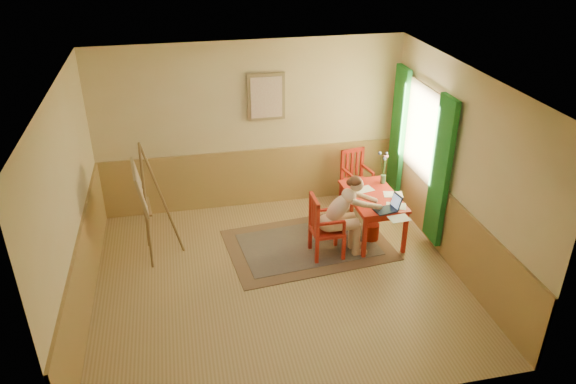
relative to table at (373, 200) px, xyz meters
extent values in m
cube|color=tan|center=(-1.62, -0.81, -0.64)|extent=(5.00, 4.50, 0.02)
cube|color=white|center=(-1.62, -0.81, 2.18)|extent=(5.00, 4.50, 0.02)
cube|color=#D9BF84|center=(-1.62, 1.45, 0.77)|extent=(5.00, 0.02, 2.80)
cube|color=#D9BF84|center=(-1.62, -3.07, 0.77)|extent=(5.00, 0.02, 2.80)
cube|color=#D9BF84|center=(-4.13, -0.81, 0.77)|extent=(0.02, 4.50, 2.80)
cube|color=#D9BF84|center=(0.89, -0.81, 0.77)|extent=(0.02, 4.50, 2.80)
cube|color=tan|center=(-1.62, 1.42, -0.13)|extent=(5.00, 0.04, 1.00)
cube|color=tan|center=(-4.10, -0.81, -0.13)|extent=(0.04, 4.50, 1.00)
cube|color=tan|center=(0.86, -0.81, -0.13)|extent=(0.04, 4.50, 1.00)
cube|color=white|center=(0.85, 0.29, 0.92)|extent=(0.02, 1.00, 1.30)
cube|color=#8F7950|center=(0.83, 0.29, 0.92)|extent=(0.03, 1.12, 1.42)
cube|color=#1F801F|center=(0.78, -0.49, 0.62)|extent=(0.08, 0.45, 2.20)
cube|color=#1F801F|center=(0.78, 1.07, 0.62)|extent=(0.08, 0.45, 2.20)
cube|color=#8F7950|center=(-1.37, 1.40, 1.27)|extent=(0.60, 0.04, 0.76)
cube|color=beige|center=(-1.37, 1.38, 1.27)|extent=(0.50, 0.02, 0.66)
cube|color=#8C7251|center=(-1.01, -0.07, -0.62)|extent=(2.55, 1.84, 0.01)
cube|color=black|center=(-1.01, -0.07, -0.62)|extent=(2.11, 1.40, 0.01)
cube|color=red|center=(0.00, 0.00, 0.07)|extent=(0.74, 1.21, 0.04)
cube|color=red|center=(0.00, 0.00, 0.00)|extent=(0.64, 1.11, 0.10)
cube|color=red|center=(-0.30, -0.56, -0.29)|extent=(0.06, 0.06, 0.68)
cube|color=red|center=(0.32, -0.55, -0.29)|extent=(0.06, 0.06, 0.68)
cube|color=red|center=(-0.32, 0.55, -0.29)|extent=(0.06, 0.06, 0.68)
cube|color=red|center=(0.30, 0.56, -0.29)|extent=(0.06, 0.06, 0.68)
cube|color=red|center=(-0.81, -0.37, -0.21)|extent=(0.45, 0.43, 0.04)
cube|color=red|center=(-1.01, -0.56, -0.43)|extent=(0.05, 0.05, 0.39)
cube|color=red|center=(-0.61, -0.56, -0.43)|extent=(0.05, 0.05, 0.39)
cube|color=red|center=(-1.01, -0.18, -0.43)|extent=(0.05, 0.05, 0.39)
cube|color=red|center=(-0.61, -0.18, -0.43)|extent=(0.05, 0.05, 0.39)
cube|color=red|center=(-1.01, -0.56, 0.08)|extent=(0.05, 0.05, 0.54)
cube|color=red|center=(-1.01, -0.18, 0.08)|extent=(0.05, 0.05, 0.54)
cube|color=red|center=(-1.01, -0.37, 0.32)|extent=(0.05, 0.43, 0.06)
cube|color=red|center=(-1.01, -0.47, 0.06)|extent=(0.03, 0.04, 0.44)
cube|color=red|center=(-1.01, -0.37, 0.06)|extent=(0.03, 0.04, 0.44)
cube|color=red|center=(-1.01, -0.27, 0.06)|extent=(0.03, 0.04, 0.44)
cube|color=red|center=(-0.81, -0.56, 0.02)|extent=(0.40, 0.04, 0.03)
cube|color=red|center=(-0.62, -0.56, -0.08)|extent=(0.04, 0.04, 0.21)
cube|color=red|center=(-0.81, -0.18, 0.02)|extent=(0.40, 0.04, 0.03)
cube|color=red|center=(-0.62, -0.18, -0.08)|extent=(0.04, 0.04, 0.21)
cube|color=red|center=(0.10, 1.00, -0.22)|extent=(0.50, 0.52, 0.04)
cube|color=red|center=(-0.13, 1.16, -0.43)|extent=(0.06, 0.06, 0.39)
cube|color=red|center=(-0.05, 0.77, -0.43)|extent=(0.06, 0.06, 0.39)
cube|color=red|center=(0.24, 1.23, -0.43)|extent=(0.06, 0.06, 0.39)
cube|color=red|center=(0.32, 0.84, -0.43)|extent=(0.06, 0.06, 0.39)
cube|color=red|center=(-0.13, 1.16, 0.07)|extent=(0.06, 0.06, 0.53)
cube|color=red|center=(0.24, 1.23, 0.07)|extent=(0.06, 0.06, 0.53)
cube|color=red|center=(0.06, 1.19, 0.31)|extent=(0.43, 0.13, 0.06)
cube|color=red|center=(-0.04, 1.18, 0.06)|extent=(0.05, 0.04, 0.44)
cube|color=red|center=(0.06, 1.19, 0.06)|extent=(0.05, 0.04, 0.44)
cube|color=red|center=(0.15, 1.21, 0.06)|extent=(0.05, 0.04, 0.44)
cube|color=red|center=(-0.09, 0.96, 0.02)|extent=(0.11, 0.40, 0.03)
cube|color=red|center=(-0.05, 0.78, -0.09)|extent=(0.05, 0.05, 0.21)
cube|color=red|center=(0.28, 1.03, 0.02)|extent=(0.11, 0.40, 0.03)
cube|color=red|center=(0.32, 0.85, -0.09)|extent=(0.05, 0.05, 0.21)
ellipsoid|color=beige|center=(-0.81, -0.39, -0.08)|extent=(0.29, 0.36, 0.23)
cylinder|color=beige|center=(-0.60, -0.48, -0.09)|extent=(0.44, 0.16, 0.16)
cylinder|color=beige|center=(-0.60, -0.30, -0.09)|extent=(0.44, 0.16, 0.16)
cylinder|color=beige|center=(-0.39, -0.47, -0.35)|extent=(0.12, 0.12, 0.50)
cylinder|color=beige|center=(-0.39, -0.30, -0.35)|extent=(0.12, 0.12, 0.50)
cube|color=beige|center=(-0.33, -0.47, -0.59)|extent=(0.21, 0.09, 0.07)
cube|color=beige|center=(-0.33, -0.29, -0.59)|extent=(0.21, 0.09, 0.07)
ellipsoid|color=beige|center=(-0.66, -0.39, 0.15)|extent=(0.49, 0.29, 0.52)
ellipsoid|color=beige|center=(-0.52, -0.39, 0.34)|extent=(0.20, 0.30, 0.18)
sphere|color=beige|center=(-0.41, -0.38, 0.50)|extent=(0.20, 0.20, 0.20)
ellipsoid|color=#59321C|center=(-0.43, -0.38, 0.56)|extent=(0.19, 0.20, 0.14)
sphere|color=#59321C|center=(-0.51, -0.39, 0.54)|extent=(0.11, 0.11, 0.10)
cylinder|color=beige|center=(-0.42, -0.53, 0.28)|extent=(0.23, 0.11, 0.15)
cylinder|color=beige|center=(-0.20, -0.51, 0.20)|extent=(0.30, 0.14, 0.17)
sphere|color=beige|center=(-0.33, -0.54, 0.25)|extent=(0.09, 0.09, 0.09)
sphere|color=beige|center=(-0.07, -0.48, 0.15)|extent=(0.07, 0.07, 0.07)
cylinder|color=beige|center=(-0.42, -0.24, 0.28)|extent=(0.23, 0.11, 0.15)
cylinder|color=beige|center=(-0.20, -0.26, 0.20)|extent=(0.30, 0.14, 0.17)
sphere|color=beige|center=(-0.33, -0.23, 0.25)|extent=(0.09, 0.09, 0.09)
sphere|color=beige|center=(-0.07, -0.29, 0.15)|extent=(0.07, 0.07, 0.07)
cube|color=#1E2338|center=(0.00, -0.49, 0.10)|extent=(0.34, 0.27, 0.02)
cube|color=#2D3342|center=(0.00, -0.49, 0.10)|extent=(0.30, 0.22, 0.00)
cube|color=#1E2338|center=(0.18, -0.46, 0.21)|extent=(0.11, 0.23, 0.21)
cube|color=#99BFF2|center=(0.17, -0.46, 0.20)|extent=(0.08, 0.19, 0.17)
cube|color=white|center=(0.11, -0.75, 0.09)|extent=(0.30, 0.23, 0.00)
cube|color=white|center=(0.30, -0.05, 0.09)|extent=(0.33, 0.27, 0.00)
cube|color=white|center=(-0.08, 0.20, 0.09)|extent=(0.32, 0.26, 0.00)
cube|color=white|center=(0.21, -0.40, 0.09)|extent=(0.34, 0.29, 0.00)
cylinder|color=#3F724C|center=(0.29, 0.35, 0.16)|extent=(0.08, 0.08, 0.13)
cylinder|color=#3F7233|center=(0.26, 0.40, 0.38)|extent=(0.06, 0.11, 0.36)
sphere|color=#728CD8|center=(0.24, 0.45, 0.56)|extent=(0.05, 0.05, 0.05)
cylinder|color=#3F7233|center=(0.27, 0.32, 0.39)|extent=(0.05, 0.08, 0.38)
sphere|color=pink|center=(0.25, 0.28, 0.58)|extent=(0.04, 0.04, 0.04)
cylinder|color=#3F7233|center=(0.29, 0.36, 0.34)|extent=(0.02, 0.04, 0.28)
sphere|color=pink|center=(0.30, 0.38, 0.48)|extent=(0.04, 0.04, 0.04)
cylinder|color=#3F7233|center=(0.26, 0.30, 0.38)|extent=(0.06, 0.11, 0.35)
sphere|color=#728CD8|center=(0.24, 0.25, 0.55)|extent=(0.05, 0.05, 0.05)
cylinder|color=#3F7233|center=(0.32, 0.38, 0.36)|extent=(0.08, 0.08, 0.31)
sphere|color=pink|center=(0.35, 0.42, 0.51)|extent=(0.05, 0.05, 0.04)
cylinder|color=#3F7233|center=(0.30, 0.37, 0.36)|extent=(0.05, 0.05, 0.31)
sphere|color=pink|center=(0.32, 0.39, 0.52)|extent=(0.04, 0.04, 0.04)
cylinder|color=#3F7233|center=(0.32, 0.39, 0.38)|extent=(0.07, 0.09, 0.36)
sphere|color=#728CD8|center=(0.34, 0.43, 0.56)|extent=(0.04, 0.04, 0.04)
cylinder|color=#A41E0C|center=(-0.03, -0.10, -0.50)|extent=(0.32, 0.32, 0.27)
cylinder|color=olive|center=(-3.32, -0.01, 0.27)|extent=(0.06, 0.33, 1.80)
cylinder|color=olive|center=(-3.34, 0.28, 0.27)|extent=(0.12, 0.33, 1.80)
cylinder|color=olive|center=(-3.09, 0.16, 0.27)|extent=(0.47, 0.08, 1.80)
cylinder|color=olive|center=(-3.35, 0.13, 0.20)|extent=(0.08, 0.51, 0.03)
cube|color=olive|center=(-3.30, 0.14, 0.20)|extent=(0.11, 0.55, 0.03)
cube|color=#8F7950|center=(-3.38, 0.13, 0.51)|extent=(0.22, 0.81, 0.60)
cube|color=beige|center=(-3.36, 0.13, 0.51)|extent=(0.17, 0.73, 0.52)
camera|label=1|loc=(-2.77, -6.86, 3.95)|focal=34.14mm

